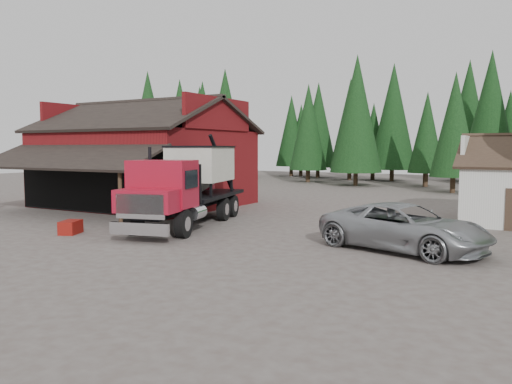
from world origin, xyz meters
The scene contains 9 objects.
ground centered at (0.00, 0.00, 0.00)m, with size 120.00×120.00×0.00m, color #4D423D.
red_barn centered at (-11.00, 9.90, 2.69)m, with size 12.80×13.63×7.18m.
conifer_backdrop centered at (0.00, 42.00, 0.00)m, with size 76.00×16.00×16.00m, color black, non-canonical shape.
near_pine_a centered at (-22.00, 28.00, 6.39)m, with size 4.40×4.40×11.40m.
near_pine_b centered at (6.00, 30.00, 5.89)m, with size 3.96×3.96×10.40m.
near_pine_d centered at (-4.00, 34.00, 7.39)m, with size 5.28×5.28×13.40m.
feed_truck centered at (-2.88, 4.03, 2.16)m, with size 5.18×10.59×4.62m.
silver_car centered at (8.00, 3.00, 0.89)m, with size 2.95×6.39×1.78m, color #9FA2A6.
equip_box centered at (-6.00, -0.63, 0.30)m, with size 0.70×1.10×0.60m, color maroon.
Camera 1 is at (12.23, -15.96, 3.85)m, focal length 35.00 mm.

